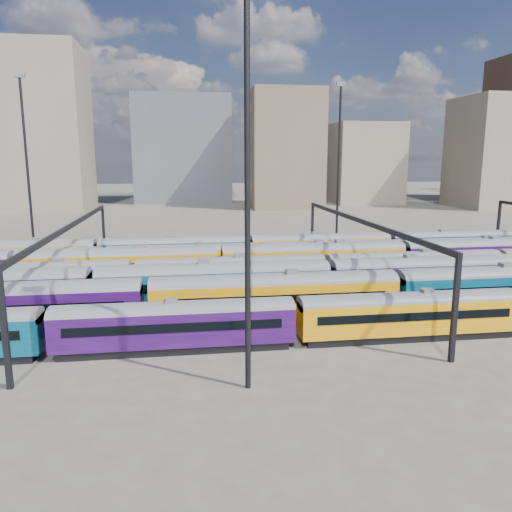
{
  "coord_description": "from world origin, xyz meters",
  "views": [
    {
      "loc": [
        -8.72,
        -51.44,
        14.37
      ],
      "look_at": [
        -0.43,
        6.18,
        3.0
      ],
      "focal_mm": 35.0,
      "sensor_mm": 36.0,
      "label": 1
    }
  ],
  "objects": [
    {
      "name": "rake_2",
      "position": [
        -17.29,
        -5.0,
        2.91
      ],
      "size": [
        134.56,
        3.28,
        5.54
      ],
      "color": "black",
      "rests_on": "ground"
    },
    {
      "name": "gantry_2",
      "position": [
        10.0,
        0.0,
        6.79
      ],
      "size": [
        0.35,
        40.35,
        8.03
      ],
      "color": "black",
      "rests_on": "ground"
    },
    {
      "name": "rake_6",
      "position": [
        -0.08,
        15.0,
        2.58
      ],
      "size": [
        119.54,
        2.92,
        4.9
      ],
      "color": "black",
      "rests_on": "ground"
    },
    {
      "name": "rake_3",
      "position": [
        -14.15,
        0.0,
        2.63
      ],
      "size": [
        121.89,
        2.97,
        5.0
      ],
      "color": "black",
      "rests_on": "ground"
    },
    {
      "name": "mast_1",
      "position": [
        -30.0,
        22.0,
        13.97
      ],
      "size": [
        1.4,
        0.5,
        25.6
      ],
      "color": "black",
      "rests_on": "ground"
    },
    {
      "name": "gantry_1",
      "position": [
        -20.0,
        0.0,
        6.79
      ],
      "size": [
        0.35,
        40.35,
        8.03
      ],
      "color": "black",
      "rests_on": "ground"
    },
    {
      "name": "rake_0",
      "position": [
        -9.66,
        -15.0,
        2.39
      ],
      "size": [
        129.92,
        2.72,
        4.56
      ],
      "color": "black",
      "rests_on": "ground"
    },
    {
      "name": "mast_2",
      "position": [
        -5.0,
        -22.0,
        13.97
      ],
      "size": [
        1.4,
        0.5,
        25.6
      ],
      "color": "black",
      "rests_on": "ground"
    },
    {
      "name": "ground",
      "position": [
        0.0,
        0.0,
        0.0
      ],
      "size": [
        500.0,
        500.0,
        0.0
      ],
      "primitive_type": "plane",
      "color": "#46423C",
      "rests_on": "ground"
    },
    {
      "name": "mast_3",
      "position": [
        15.0,
        24.0,
        13.97
      ],
      "size": [
        1.4,
        0.5,
        25.6
      ],
      "color": "black",
      "rests_on": "ground"
    },
    {
      "name": "rake_1",
      "position": [
        -12.16,
        -10.0,
        2.86
      ],
      "size": [
        132.21,
        3.22,
        5.44
      ],
      "color": "black",
      "rests_on": "ground"
    },
    {
      "name": "rake_5",
      "position": [
        -8.94,
        10.0,
        2.46
      ],
      "size": [
        133.33,
        2.79,
        4.68
      ],
      "color": "black",
      "rests_on": "ground"
    },
    {
      "name": "rake_4",
      "position": [
        6.25,
        5.0,
        2.88
      ],
      "size": [
        110.98,
        3.25,
        5.48
      ],
      "color": "black",
      "rests_on": "ground"
    }
  ]
}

